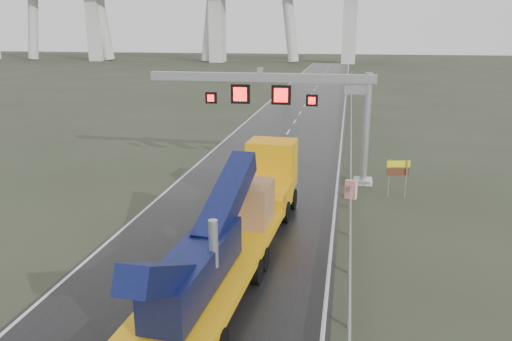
% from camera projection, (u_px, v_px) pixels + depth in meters
% --- Properties ---
extents(ground, '(400.00, 400.00, 0.00)m').
position_uv_depth(ground, '(168.00, 326.00, 17.10)').
color(ground, '#2C3122').
rests_on(ground, ground).
extents(road, '(11.00, 200.00, 0.02)m').
position_uv_depth(road, '(295.00, 122.00, 54.93)').
color(road, black).
rests_on(road, ground).
extents(guardrail, '(0.20, 140.00, 1.40)m').
position_uv_depth(guardrail, '(351.00, 136.00, 44.22)').
color(guardrail, gray).
rests_on(guardrail, ground).
extents(sign_gantry, '(14.90, 1.20, 7.42)m').
position_uv_depth(sign_gantry, '(292.00, 96.00, 32.22)').
color(sign_gantry, silver).
rests_on(sign_gantry, ground).
extents(heavy_haul_truck, '(3.97, 19.89, 4.64)m').
position_uv_depth(heavy_haul_truck, '(238.00, 220.00, 21.67)').
color(heavy_haul_truck, '#FF980E').
rests_on(heavy_haul_truck, ground).
extents(exit_sign_pair, '(1.36, 0.34, 2.36)m').
position_uv_depth(exit_sign_pair, '(398.00, 171.00, 29.63)').
color(exit_sign_pair, '#93969B').
rests_on(exit_sign_pair, ground).
extents(striped_barrier, '(0.74, 0.54, 1.13)m').
position_uv_depth(striped_barrier, '(351.00, 189.00, 29.83)').
color(striped_barrier, red).
rests_on(striped_barrier, ground).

